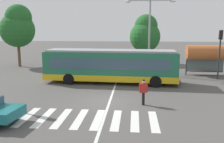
% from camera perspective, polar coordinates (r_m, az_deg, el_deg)
% --- Properties ---
extents(ground_plane, '(160.00, 160.00, 0.00)m').
position_cam_1_polar(ground_plane, '(16.85, -0.80, -7.02)').
color(ground_plane, '#514F4C').
extents(city_transit_bus, '(12.30, 3.11, 3.06)m').
position_cam_1_polar(city_transit_bus, '(22.17, -0.34, 1.33)').
color(city_transit_bus, black).
rests_on(city_transit_bus, ground_plane).
extents(pedestrian_crossing_street, '(0.57, 0.33, 1.72)m').
position_cam_1_polar(pedestrian_crossing_street, '(15.96, 7.41, -4.47)').
color(pedestrian_crossing_street, black).
rests_on(pedestrian_crossing_street, ground_plane).
extents(parked_car_red, '(1.91, 4.52, 1.35)m').
position_cam_1_polar(parked_car_red, '(30.13, -5.51, 2.02)').
color(parked_car_red, black).
rests_on(parked_car_red, ground_plane).
extents(parked_car_white, '(2.15, 4.62, 1.35)m').
position_cam_1_polar(parked_car_white, '(29.62, -0.08, 1.93)').
color(parked_car_white, black).
rests_on(parked_car_white, ground_plane).
extents(parked_car_charcoal, '(2.21, 4.64, 1.35)m').
position_cam_1_polar(parked_car_charcoal, '(29.27, 5.08, 1.80)').
color(parked_car_charcoal, black).
rests_on(parked_car_charcoal, ground_plane).
extents(parked_car_silver, '(2.28, 4.66, 1.35)m').
position_cam_1_polar(parked_car_silver, '(30.03, 10.28, 1.88)').
color(parked_car_silver, black).
rests_on(parked_car_silver, ground_plane).
extents(traffic_light_far_corner, '(0.33, 0.32, 4.81)m').
position_cam_1_polar(traffic_light_far_corner, '(25.81, 24.05, 5.35)').
color(traffic_light_far_corner, '#28282B').
rests_on(traffic_light_far_corner, ground_plane).
extents(bus_stop_shelter, '(4.29, 1.54, 3.25)m').
position_cam_1_polar(bus_stop_shelter, '(27.45, 21.48, 4.06)').
color(bus_stop_shelter, '#28282B').
rests_on(bus_stop_shelter, ground_plane).
extents(twin_arm_street_lamp, '(5.26, 0.32, 8.03)m').
position_cam_1_polar(twin_arm_street_lamp, '(26.60, 8.83, 10.19)').
color(twin_arm_street_lamp, '#939399').
rests_on(twin_arm_street_lamp, ground_plane).
extents(background_tree_left, '(4.45, 4.45, 8.01)m').
position_cam_1_polar(background_tree_left, '(33.97, -21.28, 9.87)').
color(background_tree_left, brown).
rests_on(background_tree_left, ground_plane).
extents(background_tree_right, '(4.33, 4.33, 6.96)m').
position_cam_1_polar(background_tree_right, '(35.01, 7.84, 8.83)').
color(background_tree_right, brown).
rests_on(background_tree_right, ground_plane).
extents(crosswalk_painted_stripes, '(7.60, 3.10, 0.01)m').
position_cam_1_polar(crosswalk_painted_stripes, '(13.77, -5.47, -11.03)').
color(crosswalk_painted_stripes, silver).
rests_on(crosswalk_painted_stripes, ground_plane).
extents(lane_center_line, '(0.16, 24.00, 0.01)m').
position_cam_1_polar(lane_center_line, '(18.76, 0.09, -5.23)').
color(lane_center_line, silver).
rests_on(lane_center_line, ground_plane).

